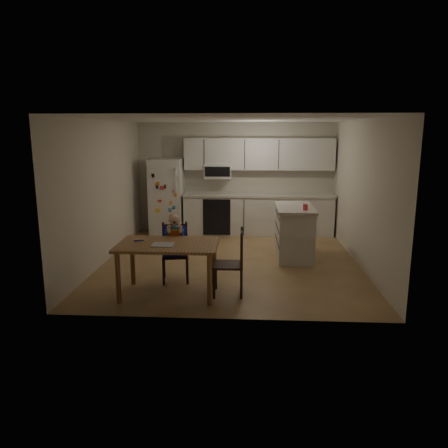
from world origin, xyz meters
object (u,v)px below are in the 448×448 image
Objects in this scene: kitchen_island at (294,232)px; chair_booster at (175,240)px; dining_table at (168,250)px; red_cup at (305,207)px; chair_side at (235,258)px; refrigerator at (167,196)px.

chair_booster reaches higher than kitchen_island.
chair_booster is (-0.01, 0.61, -0.01)m from dining_table.
red_cup is 2.72m from dining_table.
kitchen_island reaches higher than chair_side.
dining_table is 0.61m from chair_booster.
chair_side is at bearing -66.05° from refrigerator.
refrigerator is 1.21× the size of dining_table.
refrigerator is 1.32× the size of kitchen_island.
chair_side is (-1.17, -1.62, -0.47)m from red_cup.
kitchen_island is at bearing 112.42° from red_cup.
chair_booster is at bearing 90.68° from dining_table.
kitchen_island is 12.16× the size of red_cup.
refrigerator reaches higher than dining_table.
chair_booster is (-2.13, -1.06, -0.36)m from red_cup.
kitchen_island is 2.83m from dining_table.
chair_side is at bearing 3.10° from dining_table.
chair_side is at bearing -125.94° from red_cup.
kitchen_island is at bearing -33.82° from refrigerator.
refrigerator is 3.28m from kitchen_island.
dining_table is 1.32× the size of chair_booster.
kitchen_island is 0.92× the size of dining_table.
red_cup is at bearing 143.35° from chair_side.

